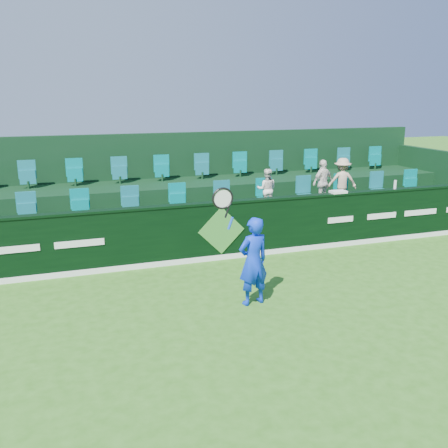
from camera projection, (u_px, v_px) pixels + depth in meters
name	position (u px, v px, depth m)	size (l,w,h in m)	color
ground	(300.00, 335.00, 7.91)	(60.00, 60.00, 0.00)	#2E6518
sponsor_hoarding	(220.00, 230.00, 11.39)	(16.00, 0.25, 1.35)	black
stand_tier_front	(206.00, 230.00, 12.47)	(16.00, 2.00, 0.80)	black
stand_tier_back	(186.00, 205.00, 14.14)	(16.00, 1.80, 1.30)	black
stand_rear	(182.00, 182.00, 14.41)	(16.00, 4.10, 2.60)	black
seat_row_front	(201.00, 199.00, 12.66)	(13.50, 0.50, 0.60)	#146974
seat_row_back	(183.00, 170.00, 14.18)	(13.50, 0.50, 0.60)	#146974
tennis_player	(253.00, 260.00, 8.87)	(1.18, 0.49, 2.26)	#0C31D9
spectator_left	(267.00, 189.00, 12.77)	(0.51, 0.40, 1.06)	white
spectator_middle	(323.00, 183.00, 13.26)	(0.72, 0.30, 1.22)	white
spectator_right	(342.00, 181.00, 13.44)	(0.80, 0.46, 1.24)	tan
towel	(338.00, 192.00, 12.18)	(0.39, 0.25, 0.06)	white
drinks_bottle	(395.00, 185.00, 12.68)	(0.07, 0.07, 0.23)	silver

